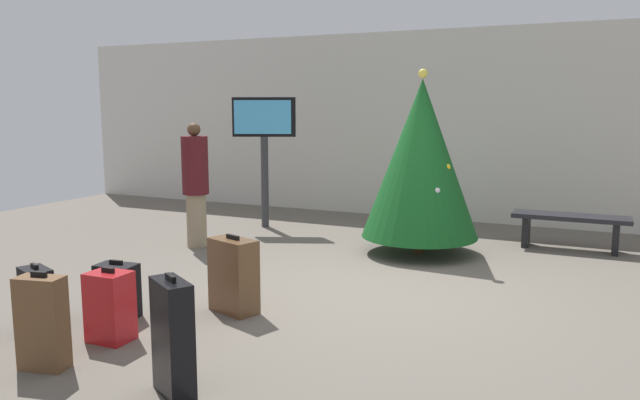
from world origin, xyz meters
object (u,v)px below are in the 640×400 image
object	(u,v)px
suitcase_4	(42,323)
suitcase_0	(234,276)
holiday_tree	(421,159)
flight_info_kiosk	(264,135)
suitcase_1	(173,338)
suitcase_2	(110,307)
traveller_0	(195,183)
waiting_bench	(570,223)
suitcase_5	(117,291)
suitcase_3	(37,300)

from	to	relation	value
suitcase_4	suitcase_0	bearing A→B (deg)	70.73
holiday_tree	flight_info_kiosk	size ratio (longest dim) A/B	1.16
suitcase_0	suitcase_1	distance (m)	1.70
suitcase_2	suitcase_4	xyz separation A→B (m)	(-0.05, -0.63, 0.06)
suitcase_1	flight_info_kiosk	bearing A→B (deg)	113.76
suitcase_4	traveller_0	bearing A→B (deg)	109.82
waiting_bench	traveller_0	world-z (taller)	traveller_0
flight_info_kiosk	holiday_tree	bearing A→B (deg)	-14.76
suitcase_0	suitcase_5	size ratio (longest dim) A/B	1.37
suitcase_1	suitcase_0	bearing A→B (deg)	108.97
suitcase_3	suitcase_4	distance (m)	0.87
suitcase_1	suitcase_2	xyz separation A→B (m)	(-1.09, 0.56, -0.11)
waiting_bench	suitcase_4	world-z (taller)	suitcase_4
suitcase_0	suitcase_3	size ratio (longest dim) A/B	1.24
suitcase_4	suitcase_5	distance (m)	1.14
suitcase_3	suitcase_0	bearing A→B (deg)	42.00
traveller_0	suitcase_2	xyz separation A→B (m)	(1.41, -3.15, -0.61)
suitcase_1	holiday_tree	bearing A→B (deg)	85.13
suitcase_4	suitcase_5	xyz separation A→B (m)	(-0.30, 1.10, -0.10)
suitcase_3	suitcase_1	bearing A→B (deg)	-14.36
flight_info_kiosk	waiting_bench	size ratio (longest dim) A/B	1.38
suitcase_0	suitcase_2	size ratio (longest dim) A/B	1.19
suitcase_1	suitcase_3	size ratio (longest dim) A/B	1.40
flight_info_kiosk	traveller_0	world-z (taller)	flight_info_kiosk
waiting_bench	suitcase_4	size ratio (longest dim) A/B	2.03
waiting_bench	traveller_0	bearing A→B (deg)	-157.08
holiday_tree	traveller_0	size ratio (longest dim) A/B	1.40
traveller_0	suitcase_3	bearing A→B (deg)	-78.16
traveller_0	suitcase_5	world-z (taller)	traveller_0
holiday_tree	suitcase_5	distance (m)	4.17
flight_info_kiosk	suitcase_0	xyz separation A→B (m)	(1.81, -3.75, -1.13)
suitcase_2	suitcase_5	bearing A→B (deg)	127.18
suitcase_1	suitcase_4	size ratio (longest dim) A/B	1.13
suitcase_0	suitcase_5	bearing A→B (deg)	-146.81
flight_info_kiosk	suitcase_0	world-z (taller)	flight_info_kiosk
flight_info_kiosk	traveller_0	size ratio (longest dim) A/B	1.21
holiday_tree	suitcase_0	bearing A→B (deg)	-107.39
holiday_tree	traveller_0	world-z (taller)	holiday_tree
holiday_tree	waiting_bench	world-z (taller)	holiday_tree
flight_info_kiosk	suitcase_3	distance (m)	5.07
suitcase_1	suitcase_4	xyz separation A→B (m)	(-1.14, -0.07, -0.05)
waiting_bench	traveller_0	distance (m)	5.13
waiting_bench	suitcase_2	size ratio (longest dim) A/B	2.42
suitcase_0	suitcase_2	xyz separation A→B (m)	(-0.54, -1.05, -0.06)
traveller_0	suitcase_3	world-z (taller)	traveller_0
traveller_0	suitcase_0	world-z (taller)	traveller_0
holiday_tree	suitcase_0	xyz separation A→B (m)	(-0.95, -3.03, -0.90)
suitcase_1	suitcase_3	world-z (taller)	suitcase_1
holiday_tree	waiting_bench	distance (m)	2.28
traveller_0	suitcase_3	distance (m)	3.38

